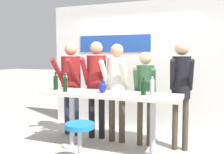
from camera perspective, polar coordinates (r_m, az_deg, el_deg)
name	(u,v)px	position (r m, az deg, el deg)	size (l,w,h in m)	color
ground_plane	(110,151)	(4.34, -0.47, -16.61)	(40.00, 40.00, 0.00)	#B2ADA3
back_wall	(135,66)	(5.45, 5.17, 2.59)	(3.90, 0.12, 2.73)	silver
tasting_table	(110,102)	(4.11, -0.48, -5.65)	(2.30, 0.64, 0.99)	silver
bar_stool	(80,138)	(3.69, -7.37, -13.59)	(0.44, 0.44, 0.63)	#B2B2B7
person_far_left	(71,78)	(5.01, -9.42, -0.33)	(0.49, 0.61, 1.83)	#23283D
person_left	(96,79)	(4.74, -3.61, -0.35)	(0.50, 0.62, 1.86)	black
person_center_left	(117,81)	(4.52, 1.10, -1.02)	(0.43, 0.55, 1.80)	#473D33
person_center	(145,87)	(4.39, 7.57, -2.37)	(0.43, 0.55, 1.66)	#473D33
person_center_right	(181,81)	(4.28, 15.54, -0.93)	(0.40, 0.56, 1.84)	#473D33
wine_bottle_0	(65,83)	(4.25, -10.65, -1.45)	(0.07, 0.07, 0.30)	black
wine_bottle_1	(152,86)	(3.89, 9.15, -2.00)	(0.07, 0.07, 0.31)	#B7BCC1
wine_bottle_2	(65,81)	(4.56, -10.59, -0.99)	(0.07, 0.07, 0.31)	#B7BCC1
wine_bottle_3	(143,87)	(3.86, 7.20, -2.24)	(0.07, 0.07, 0.27)	black
wine_bottle_4	(56,82)	(4.55, -12.75, -1.03)	(0.08, 0.08, 0.31)	black
decorative_vase	(102,87)	(4.08, -2.19, -2.37)	(0.13, 0.13, 0.22)	navy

